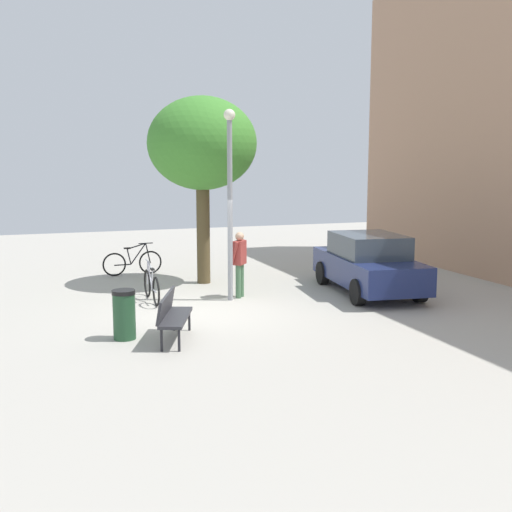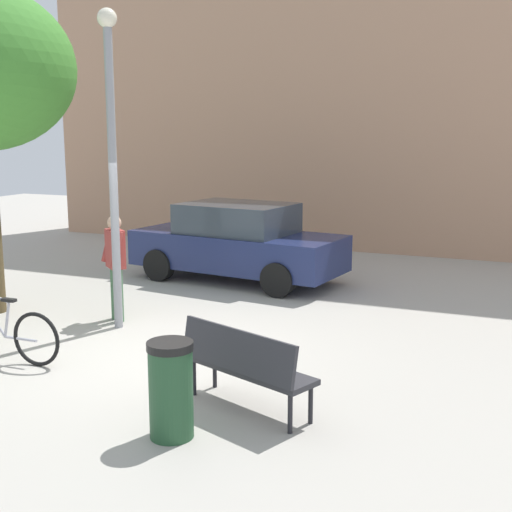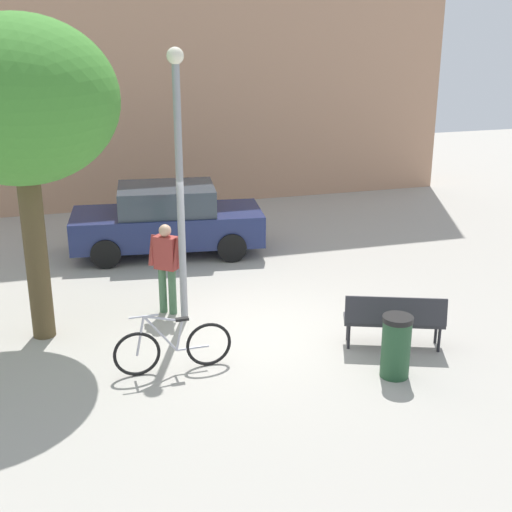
% 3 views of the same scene
% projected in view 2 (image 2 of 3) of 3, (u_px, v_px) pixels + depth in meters
% --- Properties ---
extents(ground_plane, '(36.00, 36.00, 0.00)m').
position_uv_depth(ground_plane, '(147.00, 356.00, 8.98)').
color(ground_plane, '#A8A399').
extents(building_facade, '(16.34, 2.00, 9.35)m').
position_uv_depth(building_facade, '(349.00, 61.00, 17.00)').
color(building_facade, tan).
rests_on(building_facade, ground_plane).
extents(lamppost, '(0.28, 0.28, 4.66)m').
position_uv_depth(lamppost, '(112.00, 145.00, 9.83)').
color(lamppost, gray).
rests_on(lamppost, ground_plane).
extents(person_by_lamppost, '(0.60, 0.55, 1.67)m').
position_uv_depth(person_by_lamppost, '(115.00, 260.00, 10.53)').
color(person_by_lamppost, '#47704C').
rests_on(person_by_lamppost, ground_plane).
extents(park_bench, '(1.66, 1.01, 0.92)m').
position_uv_depth(park_bench, '(244.00, 362.00, 7.15)').
color(park_bench, '#2D2D33').
rests_on(park_bench, ground_plane).
extents(bicycle_silver, '(1.81, 0.09, 0.97)m').
position_uv_depth(bicycle_silver, '(1.00, 332.00, 8.76)').
color(bicycle_silver, black).
rests_on(bicycle_silver, ground_plane).
extents(parked_car_navy, '(4.38, 2.23, 1.55)m').
position_uv_depth(parked_car_navy, '(237.00, 242.00, 13.40)').
color(parked_car_navy, navy).
rests_on(parked_car_navy, ground_plane).
extents(trash_bin, '(0.45, 0.45, 0.97)m').
position_uv_depth(trash_bin, '(171.00, 389.00, 6.55)').
color(trash_bin, '#234C2D').
rests_on(trash_bin, ground_plane).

